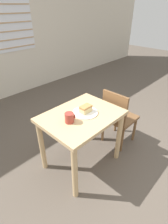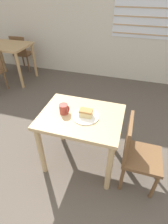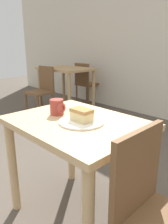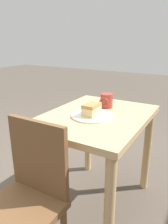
% 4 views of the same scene
% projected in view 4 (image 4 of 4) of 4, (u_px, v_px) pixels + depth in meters
% --- Properties ---
extents(ground_plane, '(14.00, 14.00, 0.00)m').
position_uv_depth(ground_plane, '(35.00, 189.00, 1.87)').
color(ground_plane, brown).
extents(dining_table_near, '(0.85, 0.65, 0.73)m').
position_uv_depth(dining_table_near, '(96.00, 132.00, 1.53)').
color(dining_table_near, tan).
rests_on(dining_table_near, ground_plane).
extents(chair_near_window, '(0.38, 0.38, 0.83)m').
position_uv_depth(chair_near_window, '(26.00, 197.00, 1.11)').
color(chair_near_window, brown).
rests_on(chair_near_window, ground_plane).
extents(plate, '(0.28, 0.28, 0.01)m').
position_uv_depth(plate, '(92.00, 116.00, 1.44)').
color(plate, white).
rests_on(plate, dining_table_near).
extents(cake_slice, '(0.13, 0.08, 0.08)m').
position_uv_depth(cake_slice, '(92.00, 109.00, 1.43)').
color(cake_slice, '#E5CC89').
rests_on(cake_slice, plate).
extents(coffee_mug, '(0.10, 0.09, 0.10)m').
position_uv_depth(coffee_mug, '(106.00, 101.00, 1.62)').
color(coffee_mug, '#9E382D').
rests_on(coffee_mug, dining_table_near).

